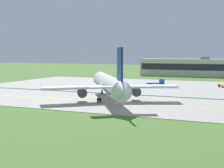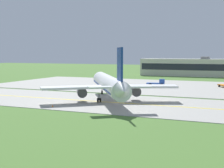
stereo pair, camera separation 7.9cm
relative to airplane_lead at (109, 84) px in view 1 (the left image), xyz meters
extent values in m
plane|color=#47702D|center=(2.55, -1.72, -4.13)|extent=(500.00, 500.00, 0.00)
cube|color=#9E9B93|center=(2.55, -1.72, -4.08)|extent=(240.00, 28.00, 0.10)
cube|color=#9E9B93|center=(12.55, 40.28, -4.08)|extent=(140.00, 52.00, 0.10)
cube|color=yellow|center=(2.55, -1.72, -4.03)|extent=(220.00, 0.60, 0.01)
cylinder|color=white|center=(-0.26, 0.41, 0.07)|extent=(21.58, 30.86, 4.00)
cone|color=white|center=(-10.00, 15.79, 0.07)|extent=(4.60, 4.23, 3.80)
cone|color=white|center=(9.59, -15.13, 0.47)|extent=(4.58, 4.52, 3.40)
cube|color=navy|center=(-0.26, 0.41, -0.43)|extent=(20.19, 28.61, 0.36)
cube|color=#1E232D|center=(-8.83, 13.93, 0.77)|extent=(3.84, 3.34, 0.70)
cube|color=white|center=(-6.26, -6.00, -0.43)|extent=(14.54, 13.37, 0.50)
cylinder|color=#47474C|center=(-5.64, -3.24, -1.83)|extent=(3.76, 4.10, 2.30)
cylinder|color=black|center=(-6.50, -1.88, -1.83)|extent=(1.91, 1.34, 2.10)
cube|color=white|center=(8.10, 3.10, -0.43)|extent=(15.64, 10.56, 0.50)
cylinder|color=#47474C|center=(5.34, 3.72, -1.83)|extent=(3.76, 4.10, 2.30)
cylinder|color=black|center=(4.48, 5.07, -1.83)|extent=(1.91, 1.34, 2.10)
cube|color=navy|center=(7.77, -12.26, 5.32)|extent=(2.69, 3.93, 6.50)
cube|color=white|center=(5.17, -14.14, 0.87)|extent=(6.19, 5.61, 0.30)
cube|color=white|center=(10.58, -10.71, 0.87)|extent=(6.44, 4.81, 0.30)
cylinder|color=slate|center=(-7.22, 11.39, -2.76)|extent=(0.24, 0.24, 1.65)
cylinder|color=black|center=(-7.22, 11.39, -3.58)|extent=(0.88, 1.12, 1.10)
cylinder|color=slate|center=(-1.39, -2.67, -2.76)|extent=(0.24, 0.24, 1.65)
cylinder|color=black|center=(-1.62, -2.82, -3.58)|extent=(0.88, 1.12, 1.10)
cylinder|color=black|center=(-1.15, -2.52, -3.58)|extent=(0.88, 1.12, 1.10)
cylinder|color=slate|center=(3.01, 0.11, -2.76)|extent=(0.24, 0.24, 1.65)
cylinder|color=black|center=(2.77, -0.03, -3.58)|extent=(0.88, 1.12, 1.10)
cylinder|color=black|center=(3.24, 0.26, -3.58)|extent=(0.88, 1.12, 1.10)
cube|color=#264CA5|center=(1.87, 42.54, -2.63)|extent=(2.13, 2.29, 1.80)
cube|color=#1E232D|center=(2.62, 42.67, -2.32)|extent=(0.45, 1.83, 0.81)
cube|color=#264CA5|center=(-1.28, 41.97, -3.33)|extent=(4.90, 2.89, 0.40)
cylinder|color=orange|center=(1.87, 42.54, -1.63)|extent=(0.20, 0.20, 0.18)
cylinder|color=black|center=(1.69, 43.52, -3.68)|extent=(0.94, 0.46, 0.90)
cylinder|color=black|center=(2.05, 41.55, -3.68)|extent=(0.94, 0.46, 0.90)
cylinder|color=black|center=(-2.37, 42.83, -3.68)|extent=(0.94, 0.46, 0.90)
cylinder|color=black|center=(-2.00, 40.77, -3.68)|extent=(0.94, 0.46, 0.90)
cube|color=orange|center=(22.66, 44.74, -3.33)|extent=(4.31, 4.99, 0.40)
cylinder|color=black|center=(21.27, 44.92, -3.68)|extent=(0.75, 0.91, 0.90)
cube|color=beige|center=(0.43, 96.06, 0.27)|extent=(46.43, 9.18, 8.80)
cube|color=#1E232D|center=(0.43, 91.42, 0.71)|extent=(44.57, 0.10, 3.17)
cube|color=slate|center=(9.72, 96.06, 5.27)|extent=(4.00, 4.00, 1.20)
cone|color=orange|center=(-7.56, -12.80, -3.83)|extent=(0.44, 0.44, 0.60)
camera|label=1|loc=(31.46, -71.02, 7.39)|focal=52.23mm
camera|label=2|loc=(31.53, -70.99, 7.39)|focal=52.23mm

